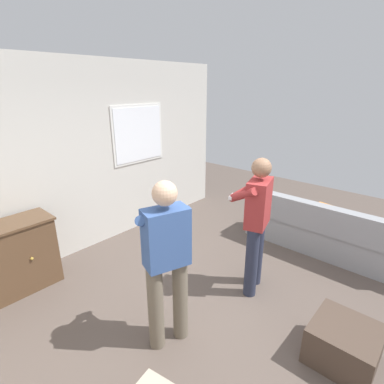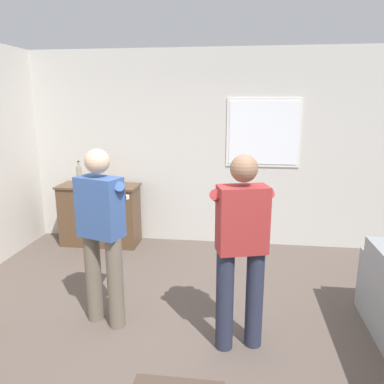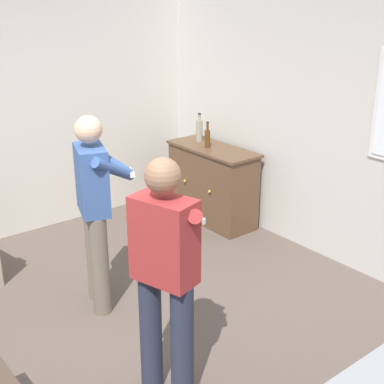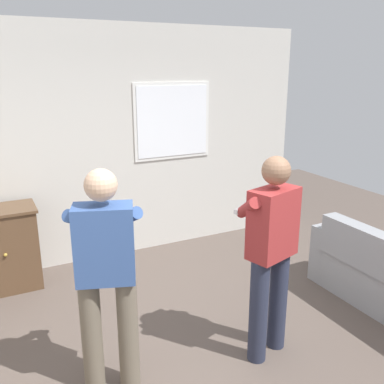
% 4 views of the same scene
% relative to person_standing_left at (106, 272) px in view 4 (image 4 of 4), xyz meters
% --- Properties ---
extents(ground, '(10.40, 10.40, 0.00)m').
position_rel_person_standing_left_xyz_m(ground, '(0.74, -0.34, -0.94)').
color(ground, brown).
extents(wall_back_with_window, '(5.20, 0.15, 2.80)m').
position_rel_person_standing_left_xyz_m(wall_back_with_window, '(0.77, 2.32, 0.47)').
color(wall_back_with_window, beige).
rests_on(wall_back_with_window, ground).
extents(person_standing_left, '(0.53, 0.52, 1.68)m').
position_rel_person_standing_left_xyz_m(person_standing_left, '(0.00, 0.00, 0.00)').
color(person_standing_left, '#6B6051').
rests_on(person_standing_left, ground).
extents(person_standing_right, '(0.54, 0.52, 1.68)m').
position_rel_person_standing_left_xyz_m(person_standing_right, '(1.26, -0.20, 0.00)').
color(person_standing_right, '#282D42').
rests_on(person_standing_right, ground).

